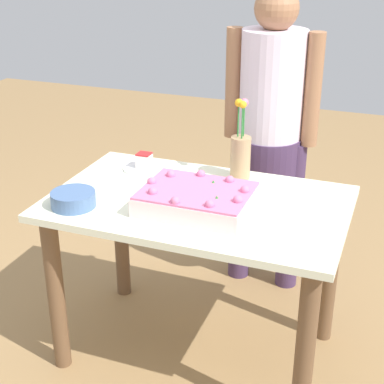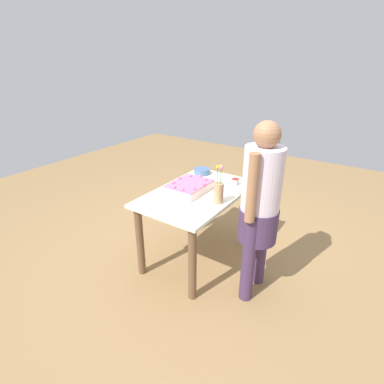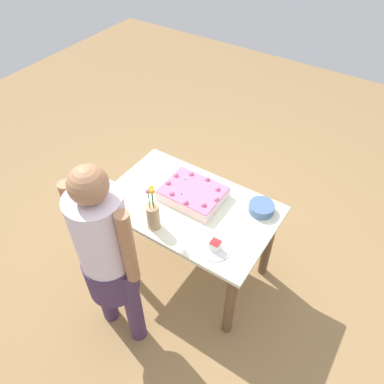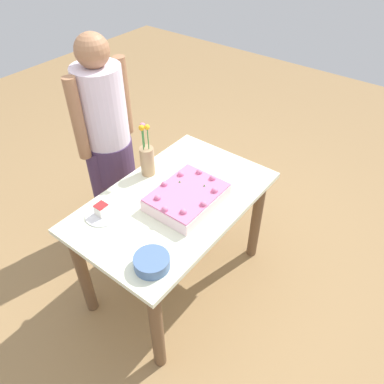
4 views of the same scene
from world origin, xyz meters
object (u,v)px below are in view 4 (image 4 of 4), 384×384
Objects in this scene: serving_plate_with_slice at (102,212)px; cake_knife at (196,155)px; flower_vase at (147,159)px; fruit_bowl at (152,262)px; sheet_cake at (187,197)px; person_standing at (106,134)px.

serving_plate_with_slice is 0.95× the size of cake_knife.
flower_vase is 2.00× the size of fruit_bowl.
fruit_bowl is (0.45, 0.15, -0.01)m from sheet_cake.
cake_knife is at bearing -155.66° from fruit_bowl.
cake_knife is at bearing 160.55° from flower_vase.
flower_vase is at bearing -4.73° from person_standing.
sheet_cake is 1.20× the size of flower_vase.
person_standing is (-0.03, -0.39, 0.01)m from flower_vase.
flower_vase is at bearing -135.98° from fruit_bowl.
serving_plate_with_slice is at bearing -39.89° from sheet_cake.
person_standing is (-0.55, -0.89, 0.09)m from fruit_bowl.
person_standing is at bearing 66.31° from cake_knife.
flower_vase reaches higher than cake_knife.
cake_knife is (-0.40, -0.24, -0.04)m from sheet_cake.
sheet_cake is at bearing 156.66° from cake_knife.
flower_vase is (-0.42, -0.06, 0.09)m from serving_plate_with_slice.
cake_knife is (-0.75, 0.06, -0.02)m from serving_plate_with_slice.
flower_vase is at bearing -172.58° from serving_plate_with_slice.
cake_knife is 0.13× the size of person_standing.
serving_plate_with_slice is 1.10× the size of fruit_bowl.
sheet_cake reaches higher than fruit_bowl.
person_standing reaches higher than sheet_cake.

